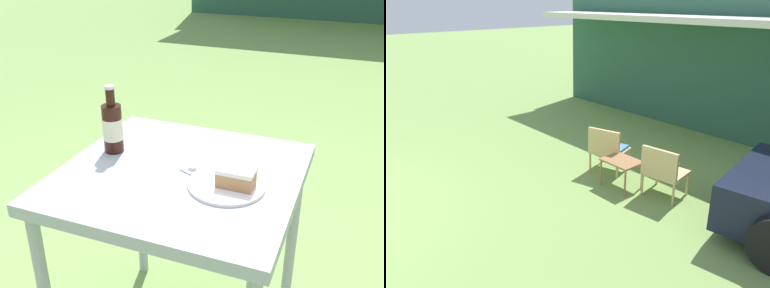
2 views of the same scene
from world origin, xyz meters
TOP-DOWN VIEW (x-y plane):
  - patio_table at (0.00, 0.00)m, footprint 0.73×0.71m
  - cake_on_plate at (0.18, -0.04)m, footprint 0.23×0.23m
  - cola_bottle_near at (-0.27, 0.05)m, footprint 0.07×0.07m
  - fork at (0.09, -0.03)m, footprint 0.18×0.09m
  - loose_bottle_cap at (0.03, 0.03)m, footprint 0.03×0.03m

SIDE VIEW (x-z plane):
  - patio_table at x=0.00m, z-range 0.29..1.03m
  - fork at x=0.09m, z-range 0.75..0.75m
  - loose_bottle_cap at x=0.03m, z-range 0.75..0.76m
  - cake_on_plate at x=0.18m, z-range 0.73..0.80m
  - cola_bottle_near at x=-0.27m, z-range 0.72..0.95m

